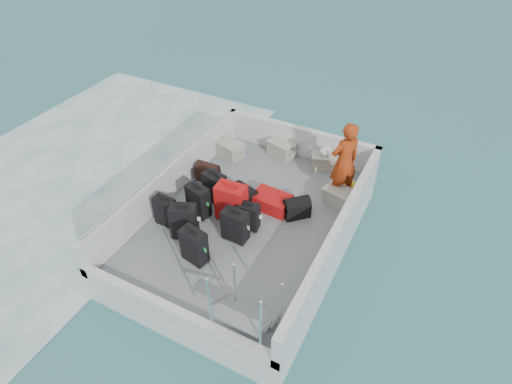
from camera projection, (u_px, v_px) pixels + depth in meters
ground at (249, 241)px, 8.53m from camera, size 160.00×160.00×0.00m
wake_foam at (73, 174)px, 10.23m from camera, size 10.00×10.00×0.00m
ferry_hull at (249, 230)px, 8.34m from camera, size 3.60×5.00×0.60m
deck at (249, 219)px, 8.15m from camera, size 3.30×4.70×0.02m
deck_fittings at (258, 220)px, 7.56m from camera, size 3.60×5.00×0.90m
suitcase_0 at (165, 212)px, 7.83m from camera, size 0.40×0.24×0.61m
suitcase_1 at (198, 201)px, 8.02m from camera, size 0.49×0.35×0.66m
suitcase_2 at (215, 187)px, 8.36m from camera, size 0.49×0.35×0.64m
suitcase_3 at (194, 246)px, 7.12m from camera, size 0.48×0.34×0.67m
suitcase_4 at (184, 222)px, 7.57m from camera, size 0.54×0.44×0.69m
suitcase_5 at (231, 203)px, 7.91m from camera, size 0.57×0.36×0.76m
suitcase_6 at (235, 226)px, 7.53m from camera, size 0.46×0.28×0.63m
suitcase_7 at (248, 217)px, 7.76m from camera, size 0.42×0.28×0.56m
suitcase_8 at (272, 201)px, 8.30m from camera, size 0.76×0.53×0.29m
duffel_0 at (208, 173)px, 8.97m from camera, size 0.47×0.31×0.32m
duffel_1 at (245, 196)px, 8.40m from camera, size 0.54×0.42×0.32m
duffel_2 at (297, 209)px, 8.11m from camera, size 0.56×0.55×0.32m
crate_0 at (230, 150)px, 9.63m from camera, size 0.65×0.53×0.34m
crate_1 at (282, 149)px, 9.66m from camera, size 0.65×0.53×0.34m
crate_2 at (324, 162)px, 9.31m from camera, size 0.61×0.51×0.31m
crate_3 at (338, 197)px, 8.38m from camera, size 0.60×0.48×0.31m
yellow_bag at (351, 186)px, 8.72m from camera, size 0.28×0.26×0.22m
white_bag at (325, 152)px, 9.15m from camera, size 0.24×0.24×0.18m
passenger at (344, 162)px, 8.14m from camera, size 0.70×0.73×1.66m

